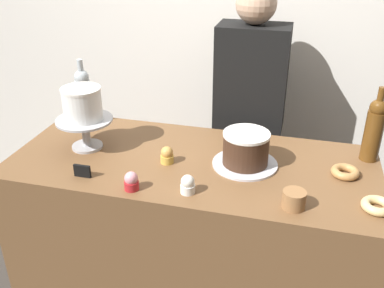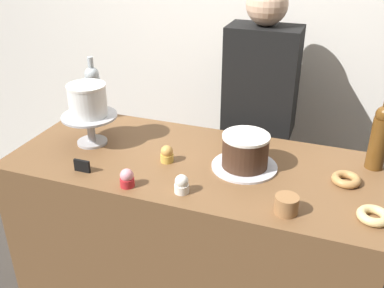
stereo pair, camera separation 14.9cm
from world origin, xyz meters
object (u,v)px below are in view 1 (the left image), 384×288
Objects in this scene: barista_figure at (248,129)px; cupcake_caramel at (167,155)px; wine_bottle_amber at (374,129)px; donut_maple at (345,172)px; cupcake_strawberry at (131,181)px; white_layer_cake at (83,103)px; cupcake_vanilla at (188,185)px; chocolate_round_cake at (246,148)px; cake_stand_pedestal at (86,128)px; wine_bottle_clear at (84,95)px; donut_glazed at (377,206)px; price_sign_chalkboard at (82,171)px; cookie_stack at (294,199)px.

cupcake_caramel is at bearing -112.52° from barista_figure.
barista_figure reaches higher than wine_bottle_amber.
cupcake_strawberry is at bearing -158.48° from donut_maple.
white_layer_cake is 2.30× the size of cupcake_caramel.
wine_bottle_amber is 4.38× the size of cupcake_vanilla.
chocolate_round_cake is 2.60× the size of cupcake_caramel.
cake_stand_pedestal reaches higher than cupcake_caramel.
cupcake_strawberry is (0.32, -0.28, -0.06)m from cake_stand_pedestal.
donut_maple is (1.25, -0.22, -0.13)m from wine_bottle_clear.
wine_bottle_amber is 4.38× the size of cupcake_caramel.
cupcake_strawberry is 0.93m from barista_figure.
wine_bottle_clear is at bearing 130.81° from cupcake_strawberry.
donut_glazed is at bearing 5.53° from cupcake_vanilla.
cupcake_caramel is at bearing -6.47° from white_layer_cake.
wine_bottle_amber reaches higher than cupcake_strawberry.
price_sign_chalkboard is at bearing -123.83° from barista_figure.
white_layer_cake is 1.24m from donut_glazed.
white_layer_cake is 0.52× the size of wine_bottle_amber.
wine_bottle_clear is at bearing 164.47° from chocolate_round_cake.
chocolate_round_cake is at bearing 129.43° from cookie_stack.
barista_figure is at bearing 41.84° from white_layer_cake.
wine_bottle_amber is 0.24m from donut_maple.
cupcake_vanilla is at bearing -24.47° from white_layer_cake.
price_sign_chalkboard is (-0.61, -0.26, -0.05)m from chocolate_round_cake.
donut_glazed is at bearing -65.38° from donut_maple.
cupcake_strawberry is 0.66× the size of donut_glazed.
donut_glazed is at bearing -53.67° from barista_figure.
cupcake_caramel is at bearing -168.93° from chocolate_round_cake.
wine_bottle_clear reaches higher than cookie_stack.
cupcake_caramel is at bearing 33.86° from price_sign_chalkboard.
price_sign_chalkboard is (-1.11, -0.06, 0.01)m from donut_glazed.
cookie_stack is (0.21, -0.26, -0.05)m from chocolate_round_cake.
wine_bottle_clear is 0.61m from cupcake_caramel.
wine_bottle_clear is (-0.13, 0.25, -0.07)m from white_layer_cake.
wine_bottle_amber is at bearing 56.60° from cookie_stack.
white_layer_cake is at bearing -178.51° from chocolate_round_cake.
white_layer_cake is 0.32m from price_sign_chalkboard.
cupcake_caramel is 1.06× the size of price_sign_chalkboard.
wine_bottle_clear is 4.38× the size of cupcake_caramel.
cake_stand_pedestal is 0.43m from cupcake_strawberry.
white_layer_cake is 2.03× the size of cookie_stack.
donut_glazed is (-0.01, -0.38, -0.13)m from wine_bottle_amber.
white_layer_cake is 1.24m from wine_bottle_amber.
white_layer_cake reaches higher than cake_stand_pedestal.
white_layer_cake is 0.62m from cupcake_vanilla.
wine_bottle_amber reaches higher than cookie_stack.
donut_maple is at bearing 114.62° from donut_glazed.
wine_bottle_amber is at bearing -33.82° from barista_figure.
chocolate_round_cake is at bearing 11.07° from cupcake_caramel.
cupcake_vanilla is 0.39m from cookie_stack.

